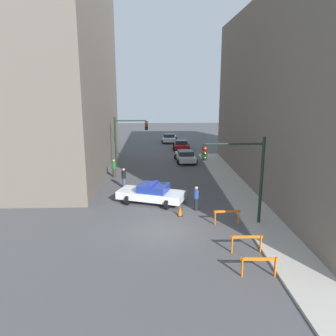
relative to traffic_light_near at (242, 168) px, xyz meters
The scene contains 17 objects.
ground_plane 5.95m from the traffic_light_near, behind, with size 120.00×120.00×0.00m, color #4C4C4F.
sidewalk_right 3.84m from the traffic_light_near, 26.51° to the right, with size 2.40×44.00×0.12m.
building_corner_left 22.60m from the traffic_light_near, 141.58° to the left, with size 14.00×20.00×21.91m.
building_right 11.94m from the traffic_light_near, 39.96° to the left, with size 12.00×28.00×14.70m.
traffic_light_near is the anchor object (origin of this frame).
traffic_light_far 17.21m from the traffic_light_near, 117.81° to the left, with size 3.44×0.35×5.20m.
police_car 7.23m from the traffic_light_near, 143.12° to the left, with size 5.05×3.34×1.52m.
parked_car_near 17.54m from the traffic_light_near, 95.65° to the left, with size 2.42×4.39×1.31m.
parked_car_mid 25.03m from the traffic_light_near, 93.57° to the left, with size 2.47×4.41×1.31m.
parked_car_far 31.26m from the traffic_light_near, 95.29° to the left, with size 2.55×4.45×1.31m.
pedestrian_crossing 11.22m from the traffic_light_near, 134.55° to the left, with size 0.49×0.49×1.66m.
pedestrian_corner 14.50m from the traffic_light_near, 128.44° to the left, with size 0.51×0.51×1.66m.
pedestrian_sidewalk 4.32m from the traffic_light_near, 133.43° to the left, with size 0.46×0.46×1.66m.
barrier_front 6.36m from the traffic_light_near, 96.08° to the right, with size 1.60×0.22×0.90m.
barrier_mid 4.55m from the traffic_light_near, 99.01° to the right, with size 1.60×0.18×0.90m.
barrier_back 3.02m from the traffic_light_near, behind, with size 1.60×0.20×0.90m.
traffic_cone 4.98m from the traffic_light_near, 156.53° to the left, with size 0.36×0.36×0.66m.
Camera 1 is at (-0.32, -17.51, 8.01)m, focal length 35.00 mm.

